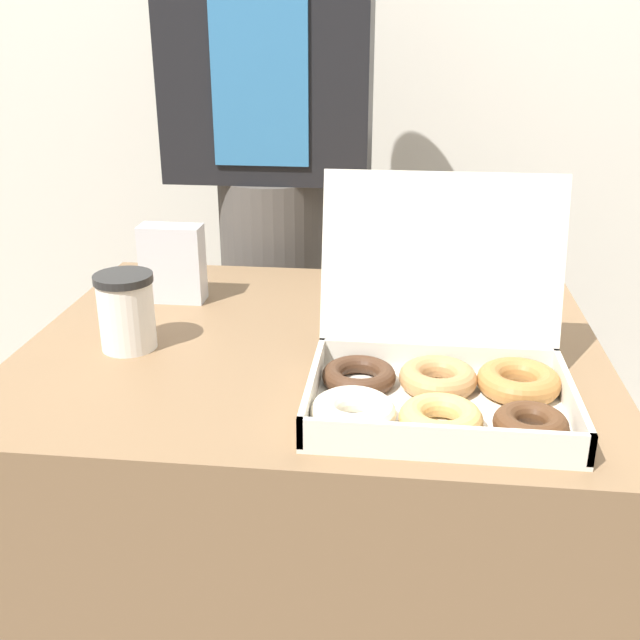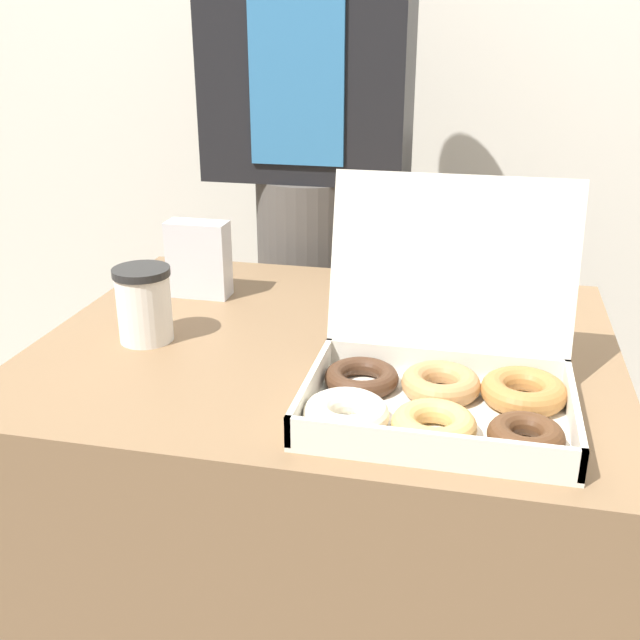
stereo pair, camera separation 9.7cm
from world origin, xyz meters
The scene contains 5 objects.
table centered at (0.00, 0.00, 0.38)m, with size 0.91×0.74×0.76m.
donut_box centered at (0.19, -0.19, 0.80)m, with size 0.35×0.31×0.28m.
coffee_cup centered at (-0.28, -0.06, 0.83)m, with size 0.09×0.09×0.12m.
napkin_holder centered at (-0.27, 0.16, 0.83)m, with size 0.11×0.05×0.14m.
person_customer centered at (-0.17, 0.57, 0.91)m, with size 0.44×0.24×1.70m.
Camera 2 is at (0.23, -1.07, 1.24)m, focal length 42.00 mm.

